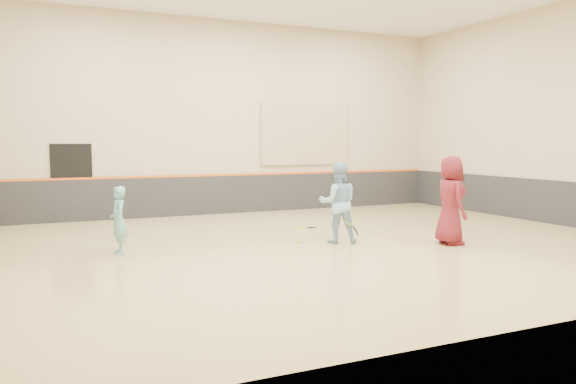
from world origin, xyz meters
name	(u,v)px	position (x,y,z in m)	size (l,w,h in m)	color
room	(312,208)	(0.00, 0.00, 0.81)	(15.04, 12.04, 6.22)	tan
wainscot_back	(225,195)	(0.00, 5.97, 0.60)	(14.90, 0.04, 1.20)	#232326
wainscot_right	(555,203)	(7.47, 0.00, 0.60)	(0.04, 11.90, 1.20)	#232326
accent_stripe	(225,175)	(0.00, 5.96, 1.22)	(14.90, 0.03, 0.06)	#D85914
acoustic_panel	(306,134)	(2.80, 5.95, 2.50)	(3.20, 0.08, 2.00)	tan
doorway	(72,183)	(-4.50, 5.98, 1.10)	(1.10, 0.05, 2.20)	black
girl	(119,220)	(-3.96, 0.78, 0.68)	(0.50, 0.33, 1.37)	#69B5B6
instructor	(338,203)	(0.68, 0.04, 0.90)	(0.87, 0.68, 1.79)	#8AB6D5
young_man	(451,200)	(2.83, -1.16, 0.97)	(0.95, 0.62, 1.95)	maroon
held_racket	(349,220)	(0.84, -0.18, 0.54)	(0.44, 0.44, 0.53)	#AEDE30
spare_racket	(301,227)	(0.82, 2.22, 0.04)	(0.68, 0.68, 0.09)	gold
ball_under_racket	(298,242)	(-0.17, 0.32, 0.03)	(0.07, 0.07, 0.07)	gold
ball_in_hand	(464,191)	(3.03, -1.36, 1.19)	(0.07, 0.07, 0.07)	#B7C72E
ball_beside_spare	(273,225)	(0.35, 2.94, 0.03)	(0.07, 0.07, 0.07)	#C0DF33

